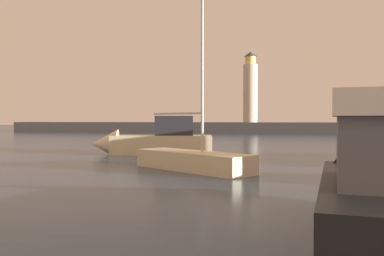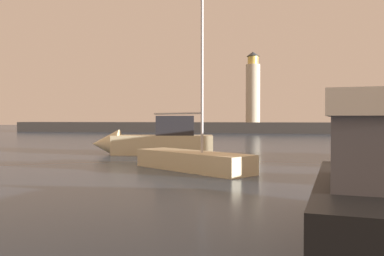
{
  "view_description": "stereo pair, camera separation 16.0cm",
  "coord_description": "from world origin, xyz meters",
  "px_view_note": "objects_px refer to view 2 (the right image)",
  "views": [
    {
      "loc": [
        4.87,
        -1.14,
        2.3
      ],
      "look_at": [
        1.04,
        17.37,
        1.89
      ],
      "focal_mm": 38.02,
      "sensor_mm": 36.0,
      "label": 1
    },
    {
      "loc": [
        5.03,
        -1.11,
        2.3
      ],
      "look_at": [
        1.04,
        17.37,
        1.89
      ],
      "focal_mm": 38.02,
      "sensor_mm": 36.0,
      "label": 2
    }
  ],
  "objects_px": {
    "lighthouse": "(253,89)",
    "motorboat_6": "(151,141)",
    "motorboat_0": "(374,188)",
    "sailboat_moored": "(193,159)"
  },
  "relations": [
    {
      "from": "lighthouse",
      "to": "sailboat_moored",
      "type": "bearing_deg",
      "value": -89.43
    },
    {
      "from": "lighthouse",
      "to": "motorboat_6",
      "type": "height_order",
      "value": "lighthouse"
    },
    {
      "from": "lighthouse",
      "to": "motorboat_6",
      "type": "xyz_separation_m",
      "value": [
        -3.84,
        -42.25,
        -6.41
      ]
    },
    {
      "from": "motorboat_6",
      "to": "sailboat_moored",
      "type": "relative_size",
      "value": 0.77
    },
    {
      "from": "lighthouse",
      "to": "motorboat_0",
      "type": "height_order",
      "value": "lighthouse"
    },
    {
      "from": "lighthouse",
      "to": "motorboat_0",
      "type": "bearing_deg",
      "value": -84.0
    },
    {
      "from": "lighthouse",
      "to": "motorboat_6",
      "type": "distance_m",
      "value": 42.91
    },
    {
      "from": "lighthouse",
      "to": "motorboat_0",
      "type": "relative_size",
      "value": 1.46
    },
    {
      "from": "motorboat_6",
      "to": "motorboat_0",
      "type": "bearing_deg",
      "value": -58.82
    },
    {
      "from": "lighthouse",
      "to": "sailboat_moored",
      "type": "height_order",
      "value": "lighthouse"
    }
  ]
}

